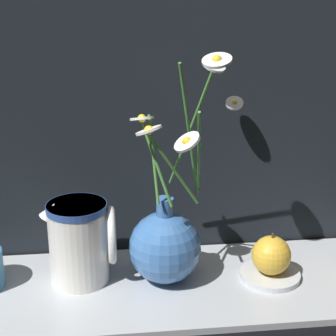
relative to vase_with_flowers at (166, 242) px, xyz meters
The scene contains 6 objects.
ground_plane 0.09m from the vase_with_flowers, 74.48° to the right, with size 6.00×6.00×0.00m, color black.
shelf 0.08m from the vase_with_flowers, 74.48° to the right, with size 0.86×0.27×0.01m.
vase_with_flowers is the anchor object (origin of this frame).
ceramic_pitcher 0.15m from the vase_with_flowers, behind, with size 0.13×0.10×0.16m.
saucer_plate 0.20m from the vase_with_flowers, ahead, with size 0.11×0.11×0.01m.
orange_fruit 0.19m from the vase_with_flowers, ahead, with size 0.07×0.07×0.08m.
Camera 1 is at (-0.10, -0.86, 0.54)m, focal length 60.00 mm.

